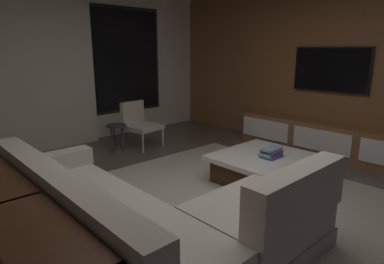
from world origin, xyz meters
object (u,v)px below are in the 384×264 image
Objects in this scene: coffee_table at (266,169)px; console_table_behind_couch at (16,246)px; mounted_tv at (330,70)px; media_console at (330,141)px; book_stack_on_coffee_table at (271,153)px; side_stool at (116,130)px; sectional_couch at (145,223)px; accent_chair_near_window at (139,122)px.

console_table_behind_couch reaches higher than coffee_table.
media_console is at bearing -132.43° from mounted_tv.
book_stack_on_coffee_table is at bearing -173.37° from mounted_tv.
console_table_behind_couch is (-2.23, -2.56, 0.04)m from side_stool.
sectional_couch reaches higher than book_stack_on_coffee_table.
side_stool is 0.15× the size of media_console.
accent_chair_near_window is 3.73m from console_table_behind_couch.
media_console reaches higher than side_stool.
accent_chair_near_window reaches higher than media_console.
sectional_couch reaches higher than coffee_table.
sectional_couch is at bearing -174.35° from mounted_tv.
media_console is (1.91, -2.54, -0.18)m from accent_chair_near_window.
console_table_behind_couch is (-4.78, -0.25, -0.93)m from mounted_tv.
side_stool is (-0.69, 2.47, 0.19)m from coffee_table.
book_stack_on_coffee_table reaches higher than coffee_table.
side_stool is at bearing 137.83° from mounted_tv.
sectional_couch is at bearing -177.13° from media_console.
side_stool is at bearing 48.96° from console_table_behind_couch.
accent_chair_near_window is (-0.24, 2.49, 0.25)m from coffee_table.
coffee_table is 0.37× the size of media_console.
side_stool is at bearing 105.72° from coffee_table.
mounted_tv reaches higher than media_console.
media_console is at bearing -52.99° from accent_chair_near_window.
accent_chair_near_window is at bearing 131.84° from mounted_tv.
book_stack_on_coffee_table is at bearing -179.44° from media_console.
console_table_behind_couch is at bearing -178.14° from coffee_table.
sectional_couch is 4.03m from mounted_tv.
sectional_couch is 0.93m from console_table_behind_couch.
coffee_table is at bearing 6.44° from sectional_couch.
accent_chair_near_window is at bearing 56.86° from sectional_couch.
coffee_table is 1.68m from media_console.
media_console is at bearing 0.56° from book_stack_on_coffee_table.
mounted_tv reaches higher than book_stack_on_coffee_table.
sectional_couch reaches higher than accent_chair_near_window.
media_console is at bearing 0.66° from console_table_behind_couch.
sectional_couch is at bearing -175.24° from book_stack_on_coffee_table.
mounted_tv is (3.87, 0.38, 1.06)m from sectional_couch.
book_stack_on_coffee_table is (0.01, -0.06, 0.23)m from coffee_table.
mounted_tv is 0.58× the size of console_table_behind_couch.
sectional_couch is 2.16× the size of coffee_table.
book_stack_on_coffee_table is 0.10× the size of media_console.
accent_chair_near_window is at bearing 3.28° from side_stool.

